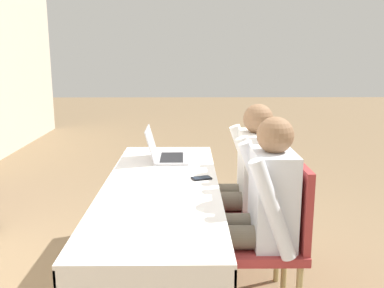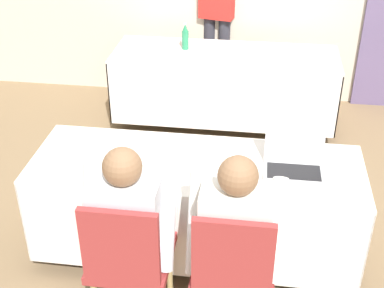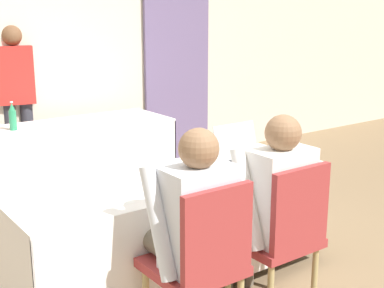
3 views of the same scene
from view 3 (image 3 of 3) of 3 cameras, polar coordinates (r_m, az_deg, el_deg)
ground_plane at (r=3.58m, az=-1.85°, el=-14.68°), size 24.00×24.00×0.00m
wall_back at (r=5.46m, az=-17.46°, el=9.51°), size 12.00×0.06×2.70m
curtain_panel at (r=6.19m, az=-1.59°, el=10.36°), size 0.87×0.04×2.65m
conference_table_near at (r=3.35m, az=-1.92°, el=-6.44°), size 2.06×0.70×0.72m
conference_table_far at (r=4.95m, az=-13.96°, el=-0.09°), size 2.06×0.70×0.72m
laptop at (r=3.63m, az=5.77°, el=-1.19°), size 0.36×0.31×0.24m
cell_phone at (r=3.16m, az=2.11°, el=-4.27°), size 0.11×0.14×0.01m
paper_beside_laptop at (r=2.98m, az=-9.06°, el=-5.67°), size 0.24×0.32×0.00m
water_bottle at (r=4.82m, az=-18.59°, el=2.73°), size 0.06×0.06×0.25m
chair_near_left at (r=2.72m, az=1.03°, el=-12.24°), size 0.44×0.44×0.92m
chair_near_right at (r=3.06m, az=9.61°, el=-9.31°), size 0.44×0.44×0.92m
person_checkered_shirt at (r=2.73m, az=-0.29°, el=-8.46°), size 0.50×0.52×1.18m
person_white_shirt at (r=3.07m, az=8.34°, el=-5.99°), size 0.50×0.52×1.18m
person_red_shirt at (r=5.44m, az=-18.20°, el=4.79°), size 0.38×0.27×1.59m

